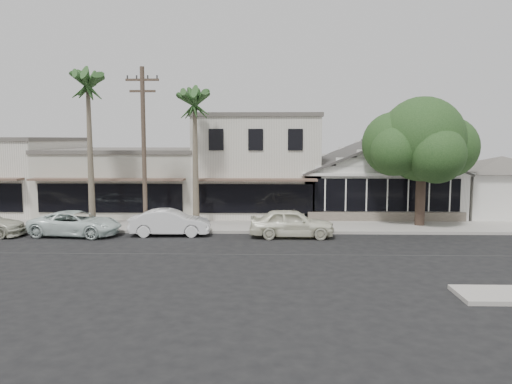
{
  "coord_description": "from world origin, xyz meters",
  "views": [
    {
      "loc": [
        -2.18,
        -21.84,
        5.17
      ],
      "look_at": [
        -2.91,
        6.0,
        2.17
      ],
      "focal_mm": 35.0,
      "sensor_mm": 36.0,
      "label": 1
    }
  ],
  "objects_px": {
    "utility_pole": "(144,145)",
    "car_1": "(170,222)",
    "shade_tree": "(420,142)",
    "car_0": "(292,223)",
    "car_2": "(76,223)"
  },
  "relations": [
    {
      "from": "utility_pole",
      "to": "car_0",
      "type": "relative_size",
      "value": 2.04
    },
    {
      "from": "utility_pole",
      "to": "car_2",
      "type": "height_order",
      "value": "utility_pole"
    },
    {
      "from": "car_0",
      "to": "shade_tree",
      "type": "height_order",
      "value": "shade_tree"
    },
    {
      "from": "car_1",
      "to": "shade_tree",
      "type": "height_order",
      "value": "shade_tree"
    },
    {
      "from": "car_1",
      "to": "car_2",
      "type": "relative_size",
      "value": 0.89
    },
    {
      "from": "car_0",
      "to": "car_1",
      "type": "relative_size",
      "value": 1.04
    },
    {
      "from": "utility_pole",
      "to": "car_1",
      "type": "bearing_deg",
      "value": -28.88
    },
    {
      "from": "car_0",
      "to": "car_2",
      "type": "relative_size",
      "value": 0.93
    },
    {
      "from": "car_1",
      "to": "car_2",
      "type": "bearing_deg",
      "value": 90.48
    },
    {
      "from": "car_0",
      "to": "shade_tree",
      "type": "distance_m",
      "value": 9.22
    },
    {
      "from": "car_0",
      "to": "car_1",
      "type": "bearing_deg",
      "value": 87.13
    },
    {
      "from": "car_1",
      "to": "shade_tree",
      "type": "bearing_deg",
      "value": -80.46
    },
    {
      "from": "shade_tree",
      "to": "car_0",
      "type": "bearing_deg",
      "value": -156.48
    },
    {
      "from": "car_1",
      "to": "car_2",
      "type": "height_order",
      "value": "car_1"
    },
    {
      "from": "utility_pole",
      "to": "car_1",
      "type": "xyz_separation_m",
      "value": [
        1.53,
        -0.84,
        -4.09
      ]
    }
  ]
}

